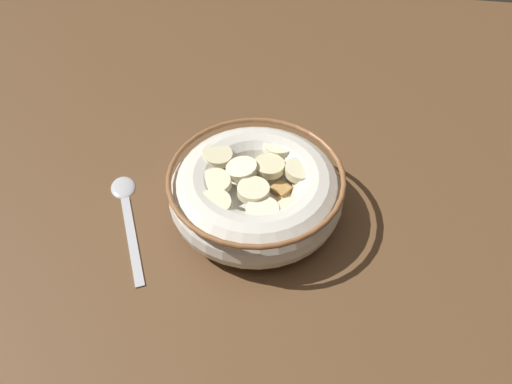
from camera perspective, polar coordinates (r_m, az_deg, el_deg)
The scene contains 3 objects.
ground_plane at distance 56.99cm, azimuth -0.00°, elevation -2.70°, with size 117.63×117.63×2.00cm, color brown.
cereal_bowl at distance 53.78cm, azimuth 0.00°, elevation 0.18°, with size 19.77×19.77×6.23cm.
spoon at distance 58.57cm, azimuth -15.42°, elevation -1.20°, with size 9.16×15.77×0.80cm.
Camera 1 is at (-5.60, 35.79, 42.99)cm, focal length 33.28 mm.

